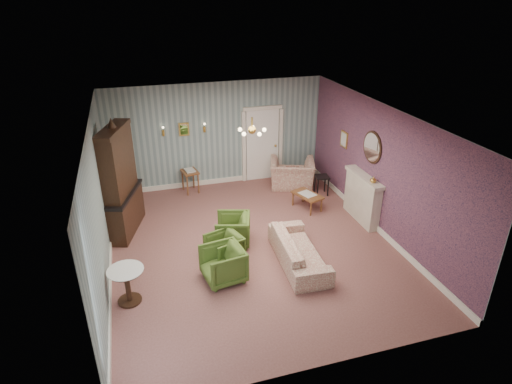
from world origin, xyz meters
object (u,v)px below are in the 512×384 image
object	(u,v)px
olive_chair_a	(223,263)
side_table_black	(321,185)
wingback_chair	(292,169)
pedestal_table	(128,286)
fireplace	(362,198)
olive_chair_b	(224,247)
sofa_chintz	(299,246)
dresser	(119,178)
olive_chair_c	(233,228)
coffee_table	(307,201)

from	to	relation	value
olive_chair_a	side_table_black	xyz separation A→B (m)	(3.39, 2.94, -0.11)
wingback_chair	pedestal_table	bearing A→B (deg)	58.97
fireplace	side_table_black	size ratio (longest dim) A/B	2.59
olive_chair_b	sofa_chintz	xyz separation A→B (m)	(1.45, -0.48, 0.06)
olive_chair_b	dresser	bearing A→B (deg)	-152.00
olive_chair_a	sofa_chintz	xyz separation A→B (m)	(1.61, 0.12, 0.01)
wingback_chair	pedestal_table	xyz separation A→B (m)	(-4.58, -3.80, -0.18)
pedestal_table	side_table_black	bearing A→B (deg)	30.91
olive_chair_c	dresser	xyz separation A→B (m)	(-2.27, 1.27, 0.95)
olive_chair_b	sofa_chintz	world-z (taller)	sofa_chintz
side_table_black	olive_chair_a	bearing A→B (deg)	-139.10
olive_chair_b	dresser	distance (m)	2.88
side_table_black	pedestal_table	xyz separation A→B (m)	(-5.17, -3.09, 0.08)
dresser	side_table_black	bearing A→B (deg)	22.92
olive_chair_c	side_table_black	size ratio (longest dim) A/B	1.38
sofa_chintz	dresser	bearing A→B (deg)	58.47
olive_chair_a	sofa_chintz	bearing A→B (deg)	85.47
olive_chair_a	fireplace	world-z (taller)	fireplace
olive_chair_b	sofa_chintz	bearing A→B (deg)	54.01
olive_chair_a	wingback_chair	size ratio (longest dim) A/B	0.64
coffee_table	wingback_chair	bearing A→B (deg)	85.66
olive_chair_a	olive_chair_b	bearing A→B (deg)	156.50
olive_chair_a	coffee_table	xyz separation A→B (m)	(2.70, 2.28, -0.18)
pedestal_table	olive_chair_c	bearing A→B (deg)	31.33
side_table_black	dresser	bearing A→B (deg)	-175.04
sofa_chintz	wingback_chair	bearing A→B (deg)	-15.23
olive_chair_a	dresser	distance (m)	3.20
olive_chair_a	dresser	size ratio (longest dim) A/B	0.29
sofa_chintz	dresser	size ratio (longest dim) A/B	0.76
dresser	pedestal_table	bearing A→B (deg)	-72.05
olive_chair_b	coffee_table	distance (m)	3.05
olive_chair_a	dresser	world-z (taller)	dresser
olive_chair_a	coffee_table	world-z (taller)	olive_chair_a
sofa_chintz	fireplace	world-z (taller)	fireplace
olive_chair_b	wingback_chair	xyz separation A→B (m)	(2.65, 3.04, 0.19)
fireplace	pedestal_table	distance (m)	5.73
olive_chair_a	sofa_chintz	distance (m)	1.62
coffee_table	olive_chair_b	bearing A→B (deg)	-146.59
wingback_chair	fireplace	xyz separation A→B (m)	(0.93, -2.25, 0.05)
olive_chair_b	pedestal_table	world-z (taller)	pedestal_table
wingback_chair	coffee_table	size ratio (longest dim) A/B	1.49
wingback_chair	dresser	distance (m)	4.79
coffee_table	fireplace	bearing A→B (deg)	-40.71
side_table_black	pedestal_table	size ratio (longest dim) A/B	0.77
side_table_black	coffee_table	bearing A→B (deg)	-136.40
olive_chair_c	pedestal_table	xyz separation A→B (m)	(-2.27, -1.38, -0.02)
wingback_chair	pedestal_table	size ratio (longest dim) A/B	1.72
dresser	coffee_table	size ratio (longest dim) A/B	3.27
olive_chair_a	side_table_black	bearing A→B (deg)	122.07
sofa_chintz	pedestal_table	xyz separation A→B (m)	(-3.39, -0.28, -0.04)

